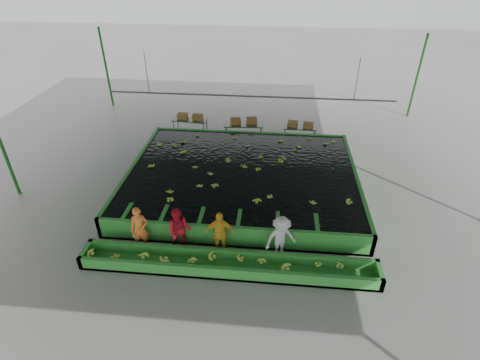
# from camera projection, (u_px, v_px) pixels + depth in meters

# --- Properties ---
(ground) EXTENTS (80.00, 80.00, 0.00)m
(ground) POSITION_uv_depth(u_px,v_px,m) (239.00, 206.00, 15.65)
(ground) COLOR gray
(ground) RESTS_ON ground
(shed_roof) EXTENTS (20.00, 22.00, 0.04)m
(shed_roof) POSITION_uv_depth(u_px,v_px,m) (239.00, 91.00, 12.97)
(shed_roof) COLOR gray
(shed_roof) RESTS_ON shed_posts
(shed_posts) EXTENTS (20.00, 22.00, 5.00)m
(shed_posts) POSITION_uv_depth(u_px,v_px,m) (239.00, 154.00, 14.31)
(shed_posts) COLOR #1E6320
(shed_posts) RESTS_ON ground
(flotation_tank) EXTENTS (10.00, 8.00, 0.90)m
(flotation_tank) POSITION_uv_depth(u_px,v_px,m) (242.00, 178.00, 16.67)
(flotation_tank) COLOR #2E862F
(flotation_tank) RESTS_ON ground
(tank_water) EXTENTS (9.70, 7.70, 0.00)m
(tank_water) POSITION_uv_depth(u_px,v_px,m) (242.00, 171.00, 16.45)
(tank_water) COLOR black
(tank_water) RESTS_ON flotation_tank
(sorting_trough) EXTENTS (10.00, 1.00, 0.50)m
(sorting_trough) POSITION_uv_depth(u_px,v_px,m) (228.00, 264.00, 12.49)
(sorting_trough) COLOR #2E862F
(sorting_trough) RESTS_ON ground
(cableway_rail) EXTENTS (0.08, 0.08, 14.00)m
(cableway_rail) POSITION_uv_depth(u_px,v_px,m) (249.00, 96.00, 18.24)
(cableway_rail) COLOR #59605B
(cableway_rail) RESTS_ON shed_roof
(rail_hanger_left) EXTENTS (0.04, 0.04, 2.00)m
(rail_hanger_left) POSITION_uv_depth(u_px,v_px,m) (147.00, 73.00, 18.12)
(rail_hanger_left) COLOR #59605B
(rail_hanger_left) RESTS_ON shed_roof
(rail_hanger_right) EXTENTS (0.04, 0.04, 2.00)m
(rail_hanger_right) POSITION_uv_depth(u_px,v_px,m) (357.00, 79.00, 17.28)
(rail_hanger_right) COLOR #59605B
(rail_hanger_right) RESTS_ON shed_roof
(worker_a) EXTENTS (0.71, 0.56, 1.71)m
(worker_a) POSITION_uv_depth(u_px,v_px,m) (140.00, 229.00, 13.11)
(worker_a) COLOR orange
(worker_a) RESTS_ON ground
(worker_b) EXTENTS (0.92, 0.74, 1.78)m
(worker_b) POSITION_uv_depth(u_px,v_px,m) (180.00, 231.00, 12.97)
(worker_b) COLOR red
(worker_b) RESTS_ON ground
(worker_c) EXTENTS (1.08, 0.54, 1.76)m
(worker_c) POSITION_uv_depth(u_px,v_px,m) (219.00, 233.00, 12.86)
(worker_c) COLOR gold
(worker_c) RESTS_ON ground
(worker_d) EXTENTS (1.28, 1.04, 1.72)m
(worker_d) POSITION_uv_depth(u_px,v_px,m) (281.00, 238.00, 12.69)
(worker_d) COLOR silver
(worker_d) RESTS_ON ground
(packing_table_left) EXTENTS (2.01, 0.95, 0.89)m
(packing_table_left) POSITION_uv_depth(u_px,v_px,m) (190.00, 126.00, 21.41)
(packing_table_left) COLOR #59605B
(packing_table_left) RESTS_ON ground
(packing_table_mid) EXTENTS (2.19, 1.00, 0.97)m
(packing_table_mid) POSITION_uv_depth(u_px,v_px,m) (244.00, 132.00, 20.67)
(packing_table_mid) COLOR #59605B
(packing_table_mid) RESTS_ON ground
(packing_table_right) EXTENTS (1.81, 0.73, 0.82)m
(packing_table_right) POSITION_uv_depth(u_px,v_px,m) (299.00, 134.00, 20.67)
(packing_table_right) COLOR #59605B
(packing_table_right) RESTS_ON ground
(box_stack_left) EXTENTS (1.46, 0.50, 0.31)m
(box_stack_left) POSITION_uv_depth(u_px,v_px,m) (190.00, 119.00, 21.16)
(box_stack_left) COLOR olive
(box_stack_left) RESTS_ON packing_table_left
(box_stack_mid) EXTENTS (1.49, 0.67, 0.31)m
(box_stack_mid) POSITION_uv_depth(u_px,v_px,m) (244.00, 123.00, 20.45)
(box_stack_mid) COLOR olive
(box_stack_mid) RESTS_ON packing_table_mid
(box_stack_right) EXTENTS (1.42, 0.59, 0.30)m
(box_stack_right) POSITION_uv_depth(u_px,v_px,m) (300.00, 127.00, 20.41)
(box_stack_right) COLOR olive
(box_stack_right) RESTS_ON packing_table_right
(floating_bananas) EXTENTS (8.25, 5.62, 0.11)m
(floating_bananas) POSITION_uv_depth(u_px,v_px,m) (244.00, 162.00, 17.12)
(floating_bananas) COLOR #96BD3D
(floating_bananas) RESTS_ON tank_water
(trough_bananas) EXTENTS (9.26, 0.62, 0.12)m
(trough_bananas) POSITION_uv_depth(u_px,v_px,m) (228.00, 261.00, 12.41)
(trough_bananas) COLOR #96BD3D
(trough_bananas) RESTS_ON sorting_trough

